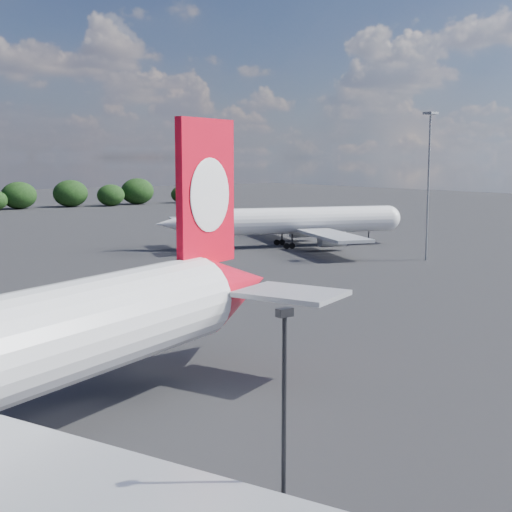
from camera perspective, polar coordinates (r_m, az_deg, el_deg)
china_southern_airliner at (r=119.27m, az=2.62°, el=2.78°), size 41.65×40.03×14.00m
apron_lamp_post at (r=24.55m, az=2.24°, el=-14.18°), size 0.55×0.30×9.98m
floodlight_mast_near at (r=105.82m, az=13.67°, el=7.12°), size 1.60×1.60×21.28m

